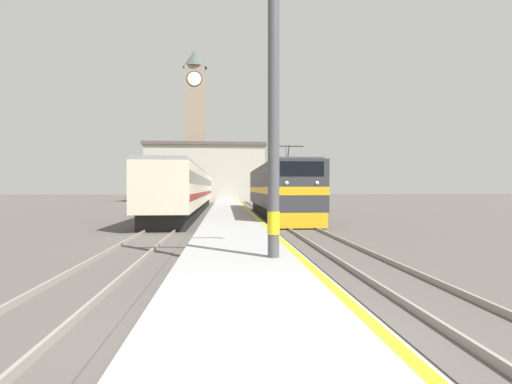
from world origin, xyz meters
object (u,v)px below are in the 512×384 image
(passenger_train, at_px, (188,190))
(clock_tower, at_px, (195,121))
(locomotive_train, at_px, (278,190))
(catenary_mast, at_px, (277,102))

(passenger_train, bearing_deg, clock_tower, 93.25)
(locomotive_train, relative_size, passenger_train, 0.59)
(passenger_train, xyz_separation_m, catenary_mast, (4.49, -24.96, 2.41))
(locomotive_train, bearing_deg, catenary_mast, -97.73)
(locomotive_train, xyz_separation_m, catenary_mast, (-2.65, -19.53, 2.44))
(locomotive_train, relative_size, catenary_mast, 2.34)
(catenary_mast, height_order, clock_tower, clock_tower)
(clock_tower, bearing_deg, locomotive_train, -78.32)
(clock_tower, bearing_deg, catenary_mast, -84.06)
(clock_tower, bearing_deg, passenger_train, -86.75)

